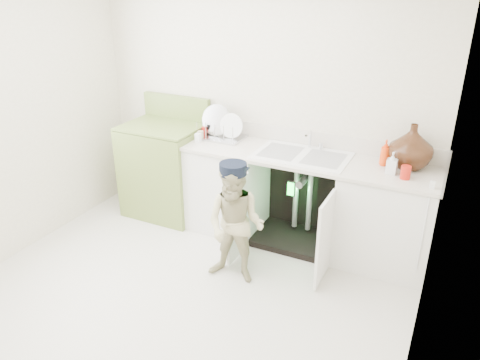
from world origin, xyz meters
name	(u,v)px	position (x,y,z in m)	size (l,w,h in m)	color
ground	(184,295)	(0.00, 0.00, 0.00)	(3.50, 3.50, 0.00)	#BAB1A3
room_shell	(175,152)	(0.00, 0.00, 1.25)	(6.00, 5.50, 1.26)	beige
counter_run	(304,197)	(0.59, 1.21, 0.49)	(2.44, 1.02, 1.28)	silver
avocado_stove	(165,168)	(-0.95, 1.18, 0.51)	(0.79, 0.65, 1.23)	olive
repair_worker	(236,224)	(0.28, 0.40, 0.53)	(0.60, 0.69, 1.06)	tan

